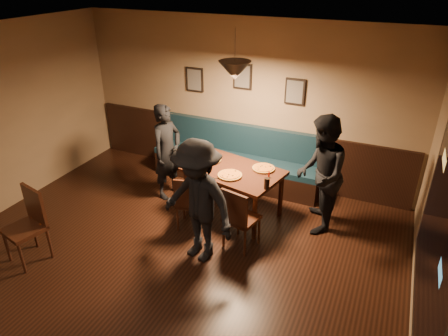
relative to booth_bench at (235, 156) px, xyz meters
name	(u,v)px	position (x,y,z in m)	size (l,w,h in m)	color
floor	(129,303)	(0.00, -3.20, -0.50)	(7.00, 7.00, 0.00)	black
ceiling	(93,60)	(0.00, -3.20, 2.30)	(7.00, 7.00, 0.00)	silver
wall_back	(243,102)	(0.00, 0.30, 0.90)	(6.00, 6.00, 0.00)	#8C704F
wall_right	(444,288)	(3.00, -3.20, 0.90)	(7.00, 7.00, 0.00)	#8C704F
wainscot	(241,150)	(0.00, 0.27, 0.00)	(5.88, 0.06, 1.00)	black
booth_bench	(235,156)	(0.00, 0.00, 0.00)	(3.00, 0.60, 1.00)	#0F232D
window_frame	(440,238)	(2.96, -2.70, 1.00)	(0.06, 2.56, 1.86)	black
window_glass	(436,237)	(2.93, -2.70, 1.00)	(2.40, 2.40, 0.00)	black
picture_left	(195,80)	(-0.90, 0.27, 1.20)	(0.32, 0.04, 0.42)	black
picture_center	(243,76)	(0.00, 0.27, 1.35)	(0.32, 0.04, 0.42)	black
picture_right	(295,92)	(0.90, 0.27, 1.20)	(0.32, 0.04, 0.42)	black
pendant_lamp	(235,70)	(0.36, -0.94, 1.75)	(0.44, 0.44, 0.25)	black
dining_table	(233,191)	(0.36, -0.94, -0.12)	(1.41, 0.91, 0.76)	black
chair_near_left	(191,201)	(-0.06, -1.53, -0.07)	(0.38, 0.38, 0.86)	#33180E
chair_near_right	(242,217)	(0.79, -1.66, -0.03)	(0.41, 0.41, 0.93)	black
diner_left	(167,152)	(-0.84, -0.87, 0.30)	(0.58, 0.38, 1.60)	black
diner_right	(320,175)	(1.62, -0.79, 0.37)	(0.85, 0.66, 1.74)	black
diner_front	(198,202)	(0.36, -2.10, 0.34)	(1.09, 0.63, 1.69)	black
pizza_a	(211,159)	(-0.08, -0.80, 0.28)	(0.33, 0.33, 0.04)	#D86128
pizza_b	(230,175)	(0.40, -1.16, 0.28)	(0.36, 0.36, 0.04)	#C15924
pizza_c	(264,168)	(0.77, -0.75, 0.28)	(0.34, 0.34, 0.04)	orange
soda_glass	(267,183)	(1.00, -1.28, 0.34)	(0.08, 0.08, 0.16)	black
tabasco_bottle	(269,174)	(0.92, -0.96, 0.31)	(0.03, 0.03, 0.11)	#941304
napkin_a	(211,156)	(-0.16, -0.65, 0.26)	(0.16, 0.16, 0.01)	#1F7630
napkin_b	(193,171)	(-0.17, -1.24, 0.26)	(0.16, 0.16, 0.01)	#207932
cutlery_set	(222,179)	(0.33, -1.30, 0.26)	(0.02, 0.21, 0.00)	silver
cafe_chair_far	(24,228)	(-1.65, -3.09, 0.00)	(0.44, 0.44, 1.00)	black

